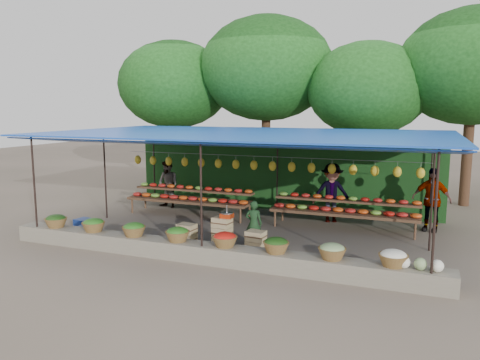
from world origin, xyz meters
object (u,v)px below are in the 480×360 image
at_px(weighing_scale, 227,215).
at_px(vendor_seated, 254,224).
at_px(crate_counter, 221,235).
at_px(blue_crate_back, 86,225).
at_px(blue_crate_front, 87,231).

distance_m(weighing_scale, vendor_seated, 0.73).
distance_m(crate_counter, vendor_seated, 0.87).
bearing_deg(vendor_seated, blue_crate_back, -3.35).
distance_m(blue_crate_front, blue_crate_back, 0.64).
height_order(crate_counter, weighing_scale, weighing_scale).
bearing_deg(vendor_seated, weighing_scale, 24.69).
height_order(weighing_scale, vendor_seated, vendor_seated).
distance_m(crate_counter, blue_crate_front, 3.86).
distance_m(crate_counter, weighing_scale, 0.56).
bearing_deg(blue_crate_back, weighing_scale, 6.49).
xyz_separation_m(weighing_scale, blue_crate_back, (-4.42, 0.05, -0.68)).
height_order(crate_counter, blue_crate_front, crate_counter).
bearing_deg(weighing_scale, vendor_seated, 31.57).
distance_m(weighing_scale, blue_crate_back, 4.47).
bearing_deg(blue_crate_back, blue_crate_front, -40.39).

